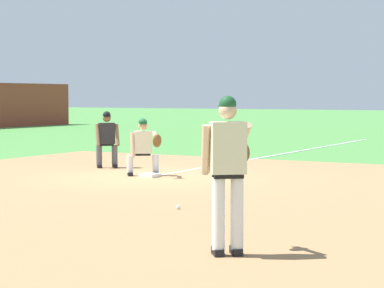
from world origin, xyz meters
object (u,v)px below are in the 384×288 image
at_px(baseball, 178,207).
at_px(umpire, 107,137).
at_px(pitcher, 228,165).
at_px(first_baseman, 144,144).
at_px(first_base_bag, 150,175).

height_order(baseball, umpire, umpire).
height_order(pitcher, umpire, pitcher).
height_order(pitcher, first_baseman, pitcher).
distance_m(first_base_bag, umpire, 2.67).
height_order(baseball, pitcher, pitcher).
xyz_separation_m(pitcher, umpire, (7.91, 7.50, -0.27)).
distance_m(baseball, first_baseman, 5.24).
distance_m(first_base_bag, pitcher, 8.50).
height_order(first_base_bag, pitcher, pitcher).
distance_m(first_base_bag, first_baseman, 0.76).
xyz_separation_m(first_base_bag, baseball, (-3.82, -3.02, -0.01)).
xyz_separation_m(baseball, first_baseman, (4.01, 3.29, 0.69)).
xyz_separation_m(pitcher, first_baseman, (6.74, 5.60, -0.33)).
bearing_deg(pitcher, first_baseman, 39.69).
distance_m(first_baseman, umpire, 2.23).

